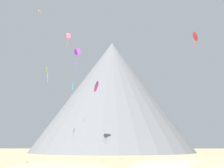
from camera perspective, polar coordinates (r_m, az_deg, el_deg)
The scene contains 10 objects.
dune_foreground_right at distance 50.29m, azimuth 11.96°, elevation -15.15°, with size 16.91×11.27×3.31m, color #CCBA8E.
bush_mid_center at distance 51.41m, azimuth -15.69°, elevation -14.31°, with size 1.50×1.50×1.04m, color #668C4C.
rock_massif at distance 133.22m, azimuth 0.51°, elevation -2.77°, with size 77.10×77.10×48.78m.
kite_rainbow_high at distance 81.76m, azimuth -8.16°, elevation 8.86°, with size 1.31×1.23×3.90m.
kite_lime_mid at distance 93.48m, azimuth -12.08°, elevation 2.39°, with size 0.54×0.89×4.67m.
kite_violet_high at distance 83.87m, azimuth -6.48°, elevation 6.00°, with size 1.92×0.87×5.78m.
kite_red_high at distance 80.12m, azimuth 15.33°, elevation 8.60°, with size 1.23×2.55×4.91m.
kite_gold_high at distance 89.28m, azimuth -13.45°, elevation 13.15°, with size 0.50×0.89×0.73m.
kite_cyan_mid at distance 58.68m, azimuth -7.26°, elevation -0.37°, with size 0.77×1.62×1.61m.
kite_magenta_mid at distance 64.58m, azimuth -2.86°, elevation -0.50°, with size 1.41×2.60×2.44m.
Camera 1 is at (0.75, -31.45, 3.76)m, focal length 48.66 mm.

